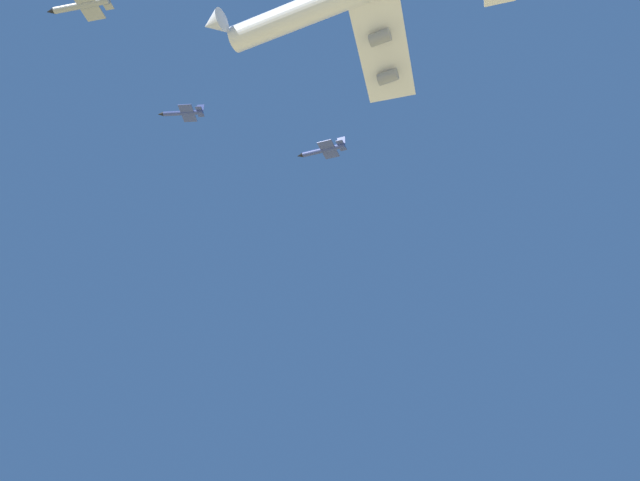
% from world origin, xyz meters
% --- Properties ---
extents(chase_jet_lead, '(15.29, 8.53, 4.00)m').
position_xyz_m(chase_jet_lead, '(38.99, -23.93, 139.76)').
color(chase_jet_lead, '#38478C').
extents(chase_jet_left_wing, '(15.01, 9.24, 4.00)m').
position_xyz_m(chase_jet_left_wing, '(-6.19, -13.00, 117.40)').
color(chase_jet_left_wing, '#38478C').
extents(chase_jet_right_wing, '(15.30, 8.89, 4.00)m').
position_xyz_m(chase_jet_right_wing, '(50.09, 35.36, 114.63)').
color(chase_jet_right_wing, '#999EA3').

